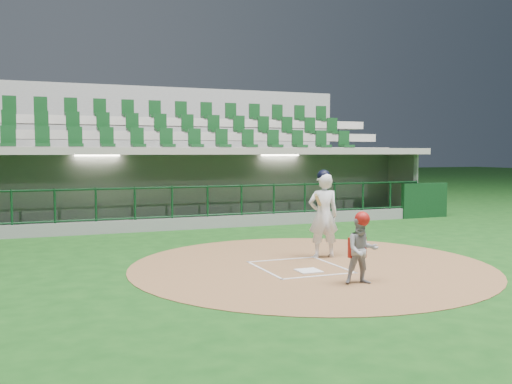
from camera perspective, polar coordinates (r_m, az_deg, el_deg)
ground at (r=11.56m, az=3.70°, el=-7.31°), size 120.00×120.00×0.00m
dirt_circle at (r=11.52m, az=5.49°, el=-7.34°), size 7.20×7.20×0.01m
home_plate at (r=10.94m, az=5.28°, el=-7.85°), size 0.43×0.43×0.02m
batter_box_chalk at (r=11.30m, az=4.36°, el=-7.50°), size 1.55×1.80×0.01m
dugout_structure at (r=18.79m, az=-6.09°, el=0.00°), size 16.40×3.70×3.00m
seating_deck at (r=21.73m, az=-8.62°, el=1.73°), size 17.00×6.72×5.15m
batter at (r=12.27m, az=6.75°, el=-2.18°), size 0.90×0.92×1.89m
catcher at (r=9.95m, az=10.52°, el=-5.56°), size 0.66×0.57×1.25m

